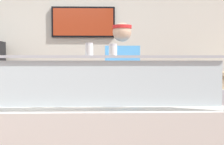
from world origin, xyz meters
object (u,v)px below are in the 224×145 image
Objects in this scene: pizza_tray at (113,102)px; pizza_server at (117,100)px; pepper_flake_shaker at (113,50)px; parmesan_shaker at (89,50)px; worker_figure at (122,90)px.

pizza_server is at bearing -28.42° from pizza_tray.
pizza_tray is 4.57× the size of pepper_flake_shaker.
pizza_server is 0.63m from parmesan_shaker.
worker_figure reaches higher than pizza_tray.
pepper_flake_shaker is 1.15m from worker_figure.
pizza_tray is 0.05m from pizza_server.
pepper_flake_shaker is at bearing -97.56° from worker_figure.
pizza_tray is at bearing -100.96° from worker_figure.
pepper_flake_shaker reaches higher than pizza_tray.
pizza_server is (0.04, -0.02, 0.02)m from pizza_tray.
worker_figure reaches higher than pizza_server.
pizza_server is 0.67m from worker_figure.
worker_figure is at bearing 88.65° from pizza_server.
parmesan_shaker reaches higher than pepper_flake_shaker.
parmesan_shaker reaches higher than pizza_server.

